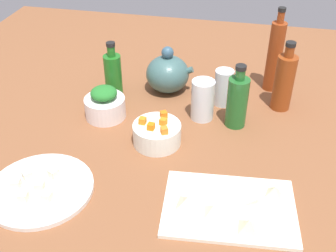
{
  "coord_description": "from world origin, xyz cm",
  "views": [
    {
      "loc": [
        19.31,
        -91.11,
        73.96
      ],
      "look_at": [
        0.0,
        0.0,
        8.0
      ],
      "focal_mm": 44.02,
      "sensor_mm": 36.0,
      "label": 1
    }
  ],
  "objects_px": {
    "bowl_carrots": "(157,134)",
    "bottle_3": "(237,101)",
    "bottle_0": "(275,55)",
    "bottle_2": "(113,74)",
    "bowl_greens": "(105,107)",
    "plate_tofu": "(40,189)",
    "teapot": "(168,73)",
    "cutting_board": "(229,208)",
    "drinking_glass_1": "(203,100)",
    "bottle_1": "(284,81)",
    "drinking_glass_0": "(223,87)"
  },
  "relations": [
    {
      "from": "bowl_carrots",
      "to": "bottle_3",
      "type": "height_order",
      "value": "bottle_3"
    },
    {
      "from": "bottle_0",
      "to": "bottle_3",
      "type": "distance_m",
      "value": 0.26
    },
    {
      "from": "bottle_3",
      "to": "bottle_2",
      "type": "bearing_deg",
      "value": 167.66
    },
    {
      "from": "bowl_greens",
      "to": "bottle_2",
      "type": "bearing_deg",
      "value": 95.86
    },
    {
      "from": "plate_tofu",
      "to": "teapot",
      "type": "relative_size",
      "value": 1.62
    },
    {
      "from": "cutting_board",
      "to": "drinking_glass_1",
      "type": "xyz_separation_m",
      "value": [
        -0.12,
        0.36,
        0.06
      ]
    },
    {
      "from": "bottle_1",
      "to": "drinking_glass_0",
      "type": "relative_size",
      "value": 1.89
    },
    {
      "from": "teapot",
      "to": "drinking_glass_0",
      "type": "height_order",
      "value": "teapot"
    },
    {
      "from": "bottle_0",
      "to": "teapot",
      "type": "bearing_deg",
      "value": -166.15
    },
    {
      "from": "cutting_board",
      "to": "bottle_3",
      "type": "bearing_deg",
      "value": 92.31
    },
    {
      "from": "teapot",
      "to": "bowl_carrots",
      "type": "bearing_deg",
      "value": -83.82
    },
    {
      "from": "drinking_glass_0",
      "to": "cutting_board",
      "type": "bearing_deg",
      "value": -82.19
    },
    {
      "from": "plate_tofu",
      "to": "bottle_2",
      "type": "height_order",
      "value": "bottle_2"
    },
    {
      "from": "drinking_glass_1",
      "to": "bottle_1",
      "type": "bearing_deg",
      "value": 24.82
    },
    {
      "from": "bowl_carrots",
      "to": "bottle_0",
      "type": "relative_size",
      "value": 0.48
    },
    {
      "from": "bowl_carrots",
      "to": "bottle_3",
      "type": "xyz_separation_m",
      "value": [
        0.21,
        0.14,
        0.05
      ]
    },
    {
      "from": "cutting_board",
      "to": "teapot",
      "type": "distance_m",
      "value": 0.57
    },
    {
      "from": "bowl_carrots",
      "to": "teapot",
      "type": "xyz_separation_m",
      "value": [
        -0.03,
        0.29,
        0.03
      ]
    },
    {
      "from": "drinking_glass_0",
      "to": "bottle_3",
      "type": "bearing_deg",
      "value": -65.98
    },
    {
      "from": "bowl_carrots",
      "to": "drinking_glass_1",
      "type": "distance_m",
      "value": 0.19
    },
    {
      "from": "drinking_glass_1",
      "to": "teapot",
      "type": "bearing_deg",
      "value": 134.15
    },
    {
      "from": "teapot",
      "to": "drinking_glass_1",
      "type": "xyz_separation_m",
      "value": [
        0.14,
        -0.14,
        -0.0
      ]
    },
    {
      "from": "plate_tofu",
      "to": "teapot",
      "type": "distance_m",
      "value": 0.58
    },
    {
      "from": "teapot",
      "to": "bottle_0",
      "type": "relative_size",
      "value": 0.56
    },
    {
      "from": "plate_tofu",
      "to": "drinking_glass_0",
      "type": "distance_m",
      "value": 0.63
    },
    {
      "from": "drinking_glass_1",
      "to": "drinking_glass_0",
      "type": "bearing_deg",
      "value": 60.47
    },
    {
      "from": "bowl_greens",
      "to": "bottle_3",
      "type": "xyz_separation_m",
      "value": [
        0.39,
        0.04,
        0.05
      ]
    },
    {
      "from": "bottle_1",
      "to": "bottle_3",
      "type": "height_order",
      "value": "bottle_1"
    },
    {
      "from": "teapot",
      "to": "drinking_glass_0",
      "type": "relative_size",
      "value": 1.35
    },
    {
      "from": "drinking_glass_0",
      "to": "drinking_glass_1",
      "type": "bearing_deg",
      "value": -119.53
    },
    {
      "from": "bottle_0",
      "to": "bottle_2",
      "type": "height_order",
      "value": "bottle_0"
    },
    {
      "from": "bottle_1",
      "to": "drinking_glass_1",
      "type": "height_order",
      "value": "bottle_1"
    },
    {
      "from": "drinking_glass_0",
      "to": "bottle_2",
      "type": "bearing_deg",
      "value": -176.65
    },
    {
      "from": "bottle_1",
      "to": "bottle_2",
      "type": "height_order",
      "value": "bottle_1"
    },
    {
      "from": "bowl_greens",
      "to": "bottle_2",
      "type": "xyz_separation_m",
      "value": [
        -0.01,
        0.13,
        0.05
      ]
    },
    {
      "from": "bottle_1",
      "to": "cutting_board",
      "type": "bearing_deg",
      "value": -104.04
    },
    {
      "from": "bowl_carrots",
      "to": "cutting_board",
      "type": "bearing_deg",
      "value": -43.89
    },
    {
      "from": "bowl_greens",
      "to": "bottle_0",
      "type": "bearing_deg",
      "value": 29.62
    },
    {
      "from": "bottle_2",
      "to": "teapot",
      "type": "bearing_deg",
      "value": 22.31
    },
    {
      "from": "cutting_board",
      "to": "drinking_glass_1",
      "type": "distance_m",
      "value": 0.39
    },
    {
      "from": "bottle_0",
      "to": "drinking_glass_1",
      "type": "distance_m",
      "value": 0.31
    },
    {
      "from": "bowl_carrots",
      "to": "bottle_2",
      "type": "xyz_separation_m",
      "value": [
        -0.2,
        0.22,
        0.05
      ]
    },
    {
      "from": "plate_tofu",
      "to": "bowl_carrots",
      "type": "distance_m",
      "value": 0.34
    },
    {
      "from": "teapot",
      "to": "bottle_0",
      "type": "height_order",
      "value": "bottle_0"
    },
    {
      "from": "cutting_board",
      "to": "drinking_glass_0",
      "type": "relative_size",
      "value": 2.58
    },
    {
      "from": "bowl_carrots",
      "to": "bottle_2",
      "type": "distance_m",
      "value": 0.3
    },
    {
      "from": "drinking_glass_1",
      "to": "cutting_board",
      "type": "bearing_deg",
      "value": -72.36
    },
    {
      "from": "teapot",
      "to": "cutting_board",
      "type": "bearing_deg",
      "value": -63.43
    },
    {
      "from": "bottle_0",
      "to": "drinking_glass_0",
      "type": "distance_m",
      "value": 0.21
    },
    {
      "from": "drinking_glass_0",
      "to": "bowl_carrots",
      "type": "bearing_deg",
      "value": -122.8
    }
  ]
}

